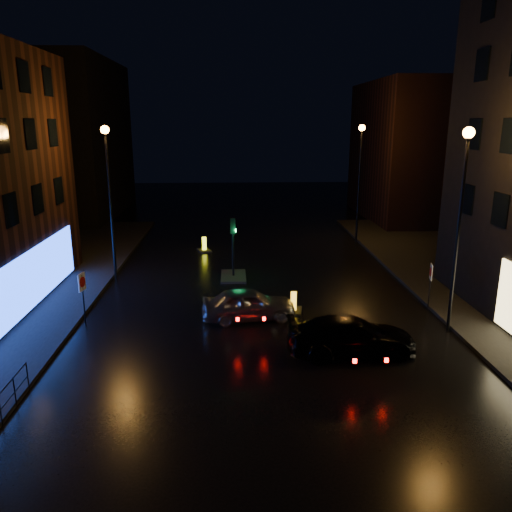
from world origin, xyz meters
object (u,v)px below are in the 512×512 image
object	(u,v)px
silver_hatchback	(249,304)
traffic_signal	(233,269)
road_sign_left	(82,286)
bollard_far	(204,248)
road_sign_right	(431,276)
dark_sedan	(352,336)
bollard_near	(294,307)

from	to	relation	value
silver_hatchback	traffic_signal	bearing A→B (deg)	-0.71
traffic_signal	road_sign_left	xyz separation A→B (m)	(-6.46, -6.58, 1.26)
traffic_signal	bollard_far	size ratio (longest dim) A/B	2.62
silver_hatchback	road_sign_right	distance (m)	8.52
dark_sedan	road_sign_left	world-z (taller)	road_sign_left
road_sign_left	road_sign_right	bearing A→B (deg)	15.62
silver_hatchback	bollard_far	size ratio (longest dim) A/B	3.14
road_sign_right	bollard_near	bearing A→B (deg)	13.13
silver_hatchback	road_sign_right	bearing A→B (deg)	-92.05
bollard_near	road_sign_right	bearing A→B (deg)	9.52
traffic_signal	bollard_near	bearing A→B (deg)	-63.07
traffic_signal	road_sign_right	size ratio (longest dim) A/B	1.54
bollard_far	dark_sedan	bearing A→B (deg)	-87.90
traffic_signal	dark_sedan	size ratio (longest dim) A/B	0.71
traffic_signal	silver_hatchback	distance (m)	6.27
bollard_near	bollard_far	xyz separation A→B (m)	(-4.73, 11.49, 0.00)
dark_sedan	road_sign_left	bearing A→B (deg)	71.48
traffic_signal	silver_hatchback	world-z (taller)	traffic_signal
dark_sedan	road_sign_right	distance (m)	6.43
road_sign_right	bollard_far	bearing A→B (deg)	-32.37
silver_hatchback	bollard_far	distance (m)	12.56
dark_sedan	road_sign_right	world-z (taller)	road_sign_right
traffic_signal	bollard_far	world-z (taller)	traffic_signal
traffic_signal	road_sign_left	distance (m)	9.30
silver_hatchback	dark_sedan	xyz separation A→B (m)	(3.78, -3.63, 0.00)
traffic_signal	road_sign_right	world-z (taller)	traffic_signal
bollard_near	bollard_far	world-z (taller)	bollard_far
silver_hatchback	bollard_far	xyz separation A→B (m)	(-2.61, 12.28, -0.49)
silver_hatchback	bollard_near	bearing A→B (deg)	-76.38
dark_sedan	bollard_far	size ratio (longest dim) A/B	3.70
dark_sedan	road_sign_right	xyz separation A→B (m)	(4.66, 4.32, 0.97)
road_sign_left	road_sign_right	distance (m)	15.59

